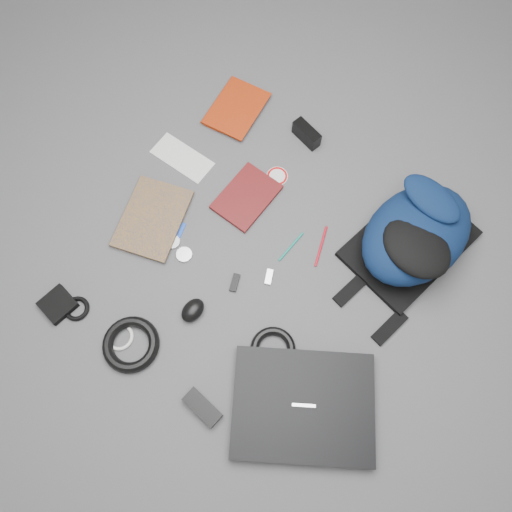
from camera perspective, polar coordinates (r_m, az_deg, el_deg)
The scene contains 23 objects.
ground at distance 1.63m, azimuth 0.00°, elevation -0.24°, with size 4.00×4.00×0.00m, color #4F4F51.
backpack at distance 1.64m, azimuth 17.87°, elevation 2.38°, with size 0.30×0.44×0.18m, color black, non-canonical shape.
laptop at distance 1.52m, azimuth 5.41°, elevation -16.67°, with size 0.41×0.32×0.04m, color black.
textbook_red at distance 1.92m, azimuth -4.60°, elevation 17.41°, with size 0.17×0.23×0.03m, color maroon.
comic_book at distance 1.74m, azimuth -14.70°, elevation 5.08°, with size 0.20×0.27×0.02m, color #BF890D.
envelope at distance 1.81m, azimuth -8.43°, elevation 11.04°, with size 0.22×0.10×0.00m, color silver.
dvd_case at distance 1.71m, azimuth -1.10°, elevation 6.76°, with size 0.15×0.22×0.02m, color #460D0D.
compact_camera at distance 1.82m, azimuth 5.80°, elevation 13.71°, with size 0.11×0.04×0.06m, color black.
sticker_disc at distance 1.75m, azimuth 2.44°, elevation 9.10°, with size 0.07×0.07×0.00m, color white.
pen_teal at distance 1.64m, azimuth 4.03°, elevation 1.08°, with size 0.01×0.01×0.13m, color #0E806A.
pen_red at distance 1.65m, azimuth 7.44°, elevation 1.12°, with size 0.01×0.01×0.15m, color red.
id_badge at distance 1.68m, azimuth -9.24°, elevation 2.75°, with size 0.05×0.08×0.00m, color blue.
usb_black at distance 1.60m, azimuth -2.44°, elevation -3.06°, with size 0.02×0.06×0.01m, color black.
usb_silver at distance 1.60m, azimuth 1.49°, elevation -2.40°, with size 0.02×0.05×0.01m, color #B9B8BB.
mouse at distance 1.57m, azimuth -7.24°, elevation -6.17°, with size 0.06×0.08×0.04m, color black.
headphone_left at distance 1.64m, azimuth -8.20°, elevation 0.14°, with size 0.05×0.05×0.01m, color silver.
headphone_right at distance 1.67m, azimuth -9.48°, elevation 1.58°, with size 0.05×0.05×0.01m, color #B2B1B4.
cable_coil at distance 1.54m, azimuth 1.95°, elevation -10.60°, with size 0.14×0.14×0.03m, color black.
power_brick at distance 1.53m, azimuth -6.15°, elevation -16.83°, with size 0.12×0.05×0.03m, color black.
power_cord_coil at distance 1.59m, azimuth -14.10°, elevation -9.77°, with size 0.18×0.18×0.03m, color black.
pouch at distance 1.69m, azimuth -21.71°, elevation -5.17°, with size 0.09×0.09×0.02m, color black.
earbud_coil at distance 1.67m, azimuth -19.81°, elevation -5.68°, with size 0.08×0.08×0.01m, color black.
white_cable_coil at distance 1.61m, azimuth -15.31°, elevation -8.90°, with size 0.09×0.09×0.01m, color white.
Camera 1 is at (0.30, -0.45, 1.54)m, focal length 35.00 mm.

